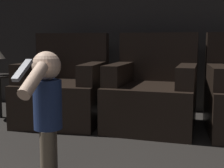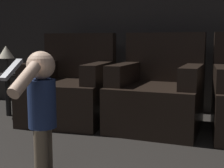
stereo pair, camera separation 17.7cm
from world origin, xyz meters
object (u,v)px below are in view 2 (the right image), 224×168
at_px(armchair_middle, 158,95).
at_px(person_toddler, 41,104).
at_px(lamp, 6,53).
at_px(armchair_left, 71,90).

xyz_separation_m(armchair_middle, person_toddler, (-0.49, -1.38, 0.14)).
relative_size(armchair_middle, lamp, 2.95).
bearing_deg(armchair_middle, person_toddler, -106.38).
xyz_separation_m(armchair_left, lamp, (-0.77, -0.06, 0.40)).
relative_size(armchair_left, armchair_middle, 1.00).
bearing_deg(person_toddler, armchair_left, 4.58).
bearing_deg(armchair_left, lamp, -179.14).
bearing_deg(armchair_middle, armchair_left, -176.81).
xyz_separation_m(armchair_left, person_toddler, (0.46, -1.38, 0.14)).
relative_size(person_toddler, lamp, 2.48).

